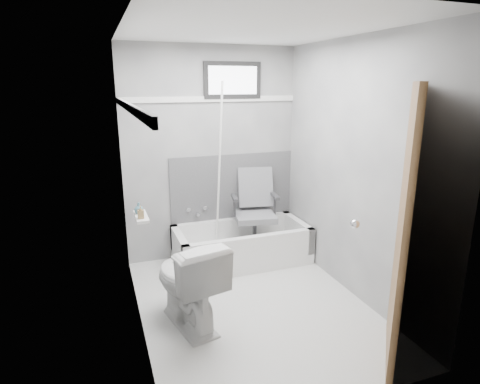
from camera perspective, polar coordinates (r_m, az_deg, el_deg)
name	(u,v)px	position (r m, az deg, el deg)	size (l,w,h in m)	color
floor	(253,305)	(3.86, 1.84, -15.81)	(2.60, 2.60, 0.00)	white
ceiling	(255,28)	(3.33, 2.22, 22.30)	(2.60, 2.60, 0.00)	silver
wall_back	(212,155)	(4.61, -4.05, 5.32)	(2.00, 0.02, 2.40)	slate
wall_front	(341,231)	(2.30, 14.23, -5.35)	(2.00, 0.02, 2.40)	slate
wall_left	(133,190)	(3.18, -14.98, 0.31)	(0.02, 2.60, 2.40)	slate
wall_right	(354,171)	(3.88, 15.88, 2.90)	(0.02, 2.60, 2.40)	slate
bathtub	(242,244)	(4.61, 0.23, -7.45)	(1.50, 0.70, 0.42)	white
office_chair	(255,211)	(4.59, 2.12, -2.66)	(0.53, 0.53, 0.92)	#5C5D61
toilet	(188,282)	(3.44, -7.45, -12.62)	(0.44, 0.79, 0.78)	white
door	(466,240)	(3.01, 29.50, -5.99)	(0.78, 0.78, 2.00)	brown
window	(232,80)	(4.60, -1.08, 15.61)	(0.66, 0.04, 0.40)	black
backerboard	(233,187)	(4.75, -1.03, 0.74)	(1.50, 0.02, 0.78)	#4C4C4F
trim_back	(211,99)	(4.53, -4.15, 13.05)	(2.00, 0.02, 0.06)	white
trim_left	(129,107)	(3.08, -15.54, 11.54)	(0.02, 2.60, 0.06)	white
pole	(219,172)	(4.41, -2.98, 2.92)	(0.02, 0.02, 1.95)	white
shelf	(141,217)	(3.49, -13.87, -3.42)	(0.10, 0.32, 0.03)	silver
soap_bottle_a	(141,212)	(3.39, -13.95, -2.80)	(0.05, 0.05, 0.11)	olive
soap_bottle_b	(139,208)	(3.53, -14.20, -2.22)	(0.08, 0.08, 0.10)	slate
faucet	(197,211)	(4.69, -6.15, -2.75)	(0.26, 0.10, 0.16)	silver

